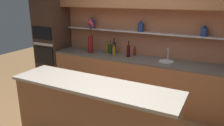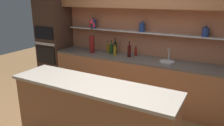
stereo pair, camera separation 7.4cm
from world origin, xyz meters
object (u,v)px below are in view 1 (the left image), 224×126
at_px(bottle_oil_1, 107,48).
at_px(bottle_wine_3, 128,51).
at_px(bottle_sauce_2, 135,52).
at_px(oven_tower, 52,40).
at_px(sink_fixture, 166,61).
at_px(flower_vase, 91,41).
at_px(bottle_wine_0, 110,49).
at_px(bottle_wine_4, 114,47).
at_px(bottle_oil_5, 114,51).

xyz_separation_m(bottle_oil_1, bottle_wine_3, (0.54, -0.08, 0.02)).
bearing_deg(bottle_sauce_2, oven_tower, -174.91).
bearing_deg(sink_fixture, bottle_sauce_2, 166.43).
bearing_deg(flower_vase, sink_fixture, 1.94).
relative_size(bottle_wine_0, bottle_sauce_2, 1.45).
height_order(bottle_sauce_2, bottle_wine_3, bottle_wine_3).
distance_m(sink_fixture, bottle_wine_4, 1.19).
bearing_deg(bottle_wine_4, oven_tower, -174.47).
bearing_deg(bottle_wine_3, bottle_oil_1, 171.42).
relative_size(bottle_sauce_2, bottle_oil_5, 0.78).
relative_size(sink_fixture, bottle_wine_0, 0.99).
bearing_deg(sink_fixture, bottle_wine_4, 173.11).
xyz_separation_m(sink_fixture, bottle_oil_1, (-1.32, 0.08, 0.08)).
distance_m(bottle_wine_3, bottle_oil_5, 0.30).
relative_size(sink_fixture, bottle_wine_3, 0.85).
relative_size(flower_vase, bottle_oil_1, 2.88).
relative_size(oven_tower, sink_fixture, 7.88).
relative_size(bottle_oil_1, bottle_wine_4, 0.77).
bearing_deg(flower_vase, bottle_oil_1, 22.27).
bearing_deg(bottle_wine_0, bottle_wine_3, -12.04).
bearing_deg(bottle_oil_5, bottle_wine_3, 12.16).
bearing_deg(oven_tower, sink_fixture, 0.26).
relative_size(flower_vase, bottle_wine_4, 2.23).
bearing_deg(bottle_wine_4, bottle_wine_0, -145.21).
distance_m(bottle_wine_0, bottle_oil_5, 0.24).
height_order(sink_fixture, bottle_oil_5, same).
distance_m(bottle_oil_1, bottle_wine_3, 0.55).
relative_size(oven_tower, bottle_oil_5, 8.76).
xyz_separation_m(sink_fixture, bottle_wine_0, (-1.25, 0.09, 0.08)).
bearing_deg(bottle_oil_5, sink_fixture, 3.61).
height_order(oven_tower, bottle_wine_3, oven_tower).
bearing_deg(oven_tower, bottle_wine_0, 4.01).
distance_m(bottle_wine_0, bottle_oil_1, 0.08).
xyz_separation_m(bottle_oil_1, bottle_sauce_2, (0.61, 0.09, -0.02)).
bearing_deg(bottle_wine_0, bottle_sauce_2, 8.16).
distance_m(sink_fixture, bottle_oil_5, 1.08).
bearing_deg(bottle_oil_1, bottle_wine_3, -8.58).
height_order(oven_tower, bottle_sauce_2, oven_tower).
height_order(flower_vase, sink_fixture, flower_vase).
xyz_separation_m(sink_fixture, bottle_oil_5, (-1.07, -0.07, 0.08)).
xyz_separation_m(sink_fixture, bottle_wine_3, (-0.78, -0.00, 0.10)).
height_order(oven_tower, bottle_oil_1, oven_tower).
bearing_deg(bottle_sauce_2, bottle_wine_4, -176.40).
bearing_deg(bottle_sauce_2, bottle_wine_0, -171.84).
distance_m(sink_fixture, bottle_sauce_2, 0.73).
relative_size(oven_tower, bottle_wine_3, 6.68).
relative_size(sink_fixture, bottle_wine_4, 0.85).
relative_size(flower_vase, sink_fixture, 2.62).
xyz_separation_m(flower_vase, bottle_wine_4, (0.47, 0.20, -0.13)).
bearing_deg(oven_tower, bottle_oil_5, -1.86).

